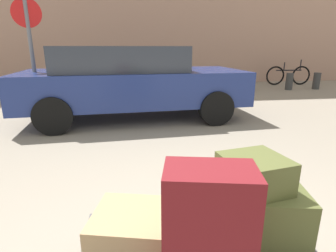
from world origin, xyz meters
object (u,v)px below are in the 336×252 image
at_px(duffel_bag_olive_front_right, 250,213).
at_px(bollard_kerb_far, 289,81).
at_px(suitcase_tan_stacked_top, 141,230).
at_px(parked_car, 131,81).
at_px(suitcase_maroon_center, 208,234).
at_px(bollard_kerb_mid, 252,82).
at_px(bicycle_leaning, 288,75).
at_px(bollard_corner, 317,81).
at_px(no_parking_sign, 31,48).
at_px(bollard_kerb_near, 215,83).
at_px(duffel_bag_olive_topmost_pile, 254,173).

distance_m(duffel_bag_olive_front_right, bollard_kerb_far, 8.73).
xyz_separation_m(suitcase_tan_stacked_top, parked_car, (-0.01, 4.19, 0.32)).
xyz_separation_m(suitcase_maroon_center, bollard_kerb_mid, (3.74, 7.66, -0.36)).
distance_m(bicycle_leaning, bollard_corner, 1.23).
relative_size(suitcase_tan_stacked_top, bollard_kerb_mid, 0.91).
relative_size(duffel_bag_olive_front_right, no_parking_sign, 0.26).
height_order(suitcase_tan_stacked_top, bollard_kerb_near, bollard_kerb_near).
bearing_deg(bollard_corner, no_parking_sign, -158.25).
bearing_deg(bollard_kerb_mid, bollard_kerb_near, 180.00).
bearing_deg(bollard_corner, bollard_kerb_mid, 180.00).
height_order(bicycle_leaning, no_parking_sign, no_parking_sign).
xyz_separation_m(suitcase_tan_stacked_top, duffel_bag_olive_topmost_pile, (0.62, 0.00, 0.29)).
relative_size(duffel_bag_olive_front_right, bollard_kerb_near, 1.03).
height_order(duffel_bag_olive_front_right, parked_car, parked_car).
xyz_separation_m(suitcase_tan_stacked_top, bollard_corner, (6.38, 7.33, -0.16)).
distance_m(bollard_kerb_near, no_parking_sign, 5.68).
bearing_deg(bollard_kerb_far, duffel_bag_olive_topmost_pile, -122.90).
bearing_deg(suitcase_tan_stacked_top, bollard_kerb_near, 83.07).
height_order(suitcase_tan_stacked_top, duffel_bag_olive_topmost_pile, duffel_bag_olive_topmost_pile).
height_order(bicycle_leaning, bollard_kerb_far, bicycle_leaning).
distance_m(bicycle_leaning, bollard_kerb_mid, 2.33).
height_order(duffel_bag_olive_front_right, bollard_kerb_far, duffel_bag_olive_front_right).
relative_size(duffel_bag_olive_front_right, bollard_kerb_mid, 1.03).
bearing_deg(bollard_kerb_mid, suitcase_tan_stacked_top, -118.67).
bearing_deg(duffel_bag_olive_front_right, no_parking_sign, 131.18).
xyz_separation_m(duffel_bag_olive_front_right, bollard_kerb_far, (4.74, 7.33, -0.21)).
bearing_deg(bollard_kerb_far, suitcase_maroon_center, -123.62).
relative_size(duffel_bag_olive_front_right, parked_car, 0.13).
relative_size(duffel_bag_olive_topmost_pile, no_parking_sign, 0.15).
distance_m(suitcase_maroon_center, bollard_kerb_mid, 8.53).
xyz_separation_m(bicycle_leaning, bollard_corner, (0.36, -1.17, -0.09)).
distance_m(duffel_bag_olive_topmost_pile, bollard_kerb_far, 8.74).
bearing_deg(suitcase_maroon_center, bollard_kerb_far, 68.15).
xyz_separation_m(bollard_kerb_mid, no_parking_sign, (-5.79, -3.26, 1.10)).
bearing_deg(bollard_kerb_far, suitcase_tan_stacked_top, -126.17).
xyz_separation_m(bollard_kerb_near, bollard_kerb_far, (2.62, 0.00, 0.00)).
distance_m(duffel_bag_olive_topmost_pile, bollard_corner, 9.34).
relative_size(bicycle_leaning, bollard_corner, 3.12).
distance_m(bollard_kerb_mid, bollard_kerb_far, 1.35).
xyz_separation_m(duffel_bag_olive_topmost_pile, bollard_corner, (5.76, 7.33, -0.46)).
relative_size(duffel_bag_olive_topmost_pile, bollard_kerb_far, 0.57).
xyz_separation_m(bicycle_leaning, bollard_kerb_far, (-0.66, -1.17, -0.09)).
distance_m(bollard_kerb_near, bollard_kerb_mid, 1.27).
relative_size(suitcase_tan_stacked_top, no_parking_sign, 0.23).
bearing_deg(duffel_bag_olive_topmost_pile, bollard_kerb_mid, 54.45).
distance_m(parked_car, bollard_corner, 7.14).
relative_size(duffel_bag_olive_front_right, suitcase_tan_stacked_top, 1.13).
bearing_deg(bollard_corner, suitcase_tan_stacked_top, -131.02).
height_order(duffel_bag_olive_topmost_pile, bollard_corner, duffel_bag_olive_topmost_pile).
bearing_deg(bollard_corner, parked_car, -153.85).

